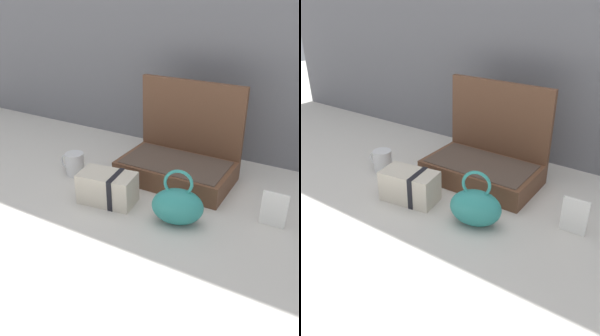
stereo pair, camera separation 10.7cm
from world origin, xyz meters
TOP-DOWN VIEW (x-y plane):
  - ground_plane at (0.00, 0.00)m, footprint 6.00×6.00m
  - open_suitcase at (0.00, 0.24)m, footprint 0.46×0.28m
  - teal_pouch_handbag at (0.14, -0.07)m, footprint 0.20×0.15m
  - cream_toiletry_bag at (-0.15, -0.07)m, footprint 0.23×0.15m
  - coffee_mug at (-0.41, 0.04)m, footprint 0.12×0.08m
  - info_card_left at (0.43, 0.08)m, footprint 0.09×0.01m

SIDE VIEW (x-z plane):
  - ground_plane at x=0.00m, z-range 0.00..0.00m
  - coffee_mug at x=-0.41m, z-range 0.00..0.10m
  - cream_toiletry_bag at x=-0.15m, z-range 0.00..0.12m
  - info_card_left at x=0.43m, z-range 0.00..0.13m
  - teal_pouch_handbag at x=0.14m, z-range -0.03..0.18m
  - open_suitcase at x=0.00m, z-range -0.11..0.29m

